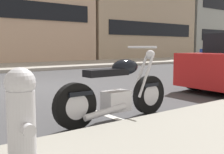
{
  "coord_description": "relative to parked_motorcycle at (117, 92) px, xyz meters",
  "views": [
    {
      "loc": [
        -2.6,
        -7.36,
        1.11
      ],
      "look_at": [
        0.05,
        -3.89,
        0.63
      ],
      "focal_mm": 44.69,
      "sensor_mm": 36.0,
      "label": 1
    }
  ],
  "objects": [
    {
      "name": "ground_plane",
      "position": [
        0.05,
        4.15,
        -0.43
      ],
      "size": [
        260.0,
        260.0,
        0.0
      ],
      "primitive_type": "plane",
      "color": "#3D3D3F"
    },
    {
      "name": "parked_motorcycle",
      "position": [
        0.0,
        0.0,
        0.0
      ],
      "size": [
        2.05,
        0.62,
        1.11
      ],
      "rotation": [
        0.0,
        0.0,
        0.03
      ],
      "color": "black",
      "rests_on": "ground"
    },
    {
      "name": "parking_stall_stripe",
      "position": [
        0.05,
        0.26,
        -0.42
      ],
      "size": [
        0.12,
        2.2,
        0.01
      ],
      "primitive_type": "cube",
      "color": "silver",
      "rests_on": "ground"
    },
    {
      "name": "townhouse_behind_pole",
      "position": [
        25.78,
        19.39,
        4.71
      ],
      "size": [
        10.66,
        11.99,
        10.28
      ],
      "color": "#939993",
      "rests_on": "ground"
    },
    {
      "name": "fire_hydrant",
      "position": [
        -1.82,
        -1.09,
        0.14
      ],
      "size": [
        0.24,
        0.36,
        0.81
      ],
      "color": "#B7B7BC",
      "rests_on": "sidewalk_near_curb"
    },
    {
      "name": "sidewalk_far_curb",
      "position": [
        12.05,
        11.13,
        -0.36
      ],
      "size": [
        120.0,
        5.0,
        0.14
      ],
      "primitive_type": "cube",
      "color": "gray",
      "rests_on": "ground"
    }
  ]
}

